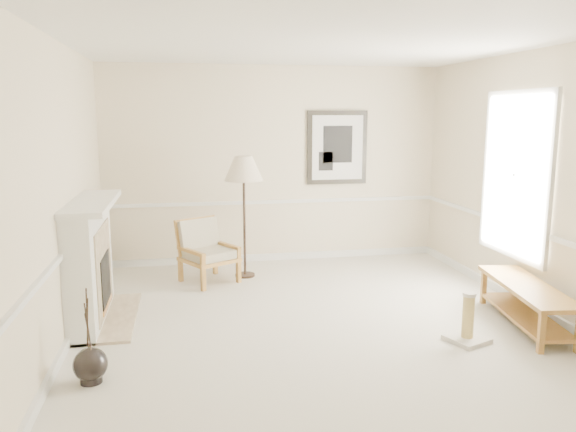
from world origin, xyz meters
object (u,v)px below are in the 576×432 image
(armchair, at_px, (205,248))
(floor_lamp, at_px, (244,172))
(floor_vase, at_px, (90,365))
(scratching_post, at_px, (468,326))
(bench, at_px, (526,298))

(armchair, distance_m, floor_lamp, 1.13)
(floor_vase, distance_m, armchair, 2.97)
(armchair, xyz_separation_m, scratching_post, (2.43, -2.54, -0.29))
(armchair, distance_m, scratching_post, 3.53)
(scratching_post, bearing_deg, bench, 19.12)
(floor_vase, relative_size, bench, 0.51)
(armchair, bearing_deg, bench, -65.59)
(bench, height_order, scratching_post, scratching_post)
(floor_lamp, relative_size, scratching_post, 3.32)
(floor_lamp, bearing_deg, scratching_post, -54.48)
(floor_lamp, bearing_deg, bench, -41.25)
(floor_vase, height_order, floor_lamp, floor_lamp)
(floor_vase, distance_m, scratching_post, 3.50)
(armchair, xyz_separation_m, floor_lamp, (0.54, 0.11, 0.99))
(armchair, bearing_deg, floor_vase, -141.68)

